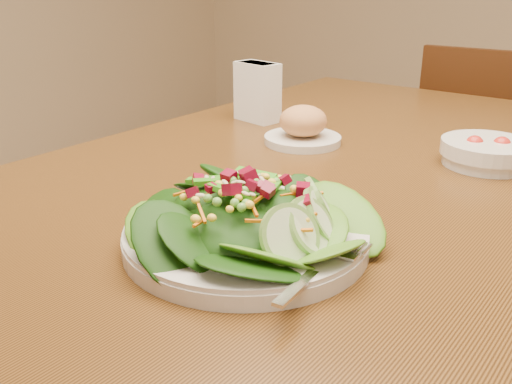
{
  "coord_description": "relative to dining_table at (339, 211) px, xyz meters",
  "views": [
    {
      "loc": [
        0.47,
        -0.86,
        1.06
      ],
      "look_at": [
        0.08,
        -0.35,
        0.81
      ],
      "focal_mm": 40.0,
      "sensor_mm": 36.0,
      "label": 1
    }
  ],
  "objects": [
    {
      "name": "salad_plate",
      "position": [
        0.09,
        -0.37,
        0.13
      ],
      "size": [
        0.3,
        0.3,
        0.09
      ],
      "rotation": [
        0.0,
        0.0,
        -0.42
      ],
      "color": "silver",
      "rests_on": "dining_table"
    },
    {
      "name": "bread_plate",
      "position": [
        -0.11,
        0.04,
        0.13
      ],
      "size": [
        0.15,
        0.15,
        0.08
      ],
      "color": "silver",
      "rests_on": "dining_table"
    },
    {
      "name": "napkin_holder",
      "position": [
        -0.29,
        0.13,
        0.17
      ],
      "size": [
        0.11,
        0.07,
        0.13
      ],
      "rotation": [
        0.0,
        0.0,
        -0.17
      ],
      "color": "white",
      "rests_on": "dining_table"
    },
    {
      "name": "dining_table",
      "position": [
        0.0,
        0.0,
        0.0
      ],
      "size": [
        0.9,
        1.4,
        0.75
      ],
      "color": "brown",
      "rests_on": "ground_plane"
    },
    {
      "name": "chair_far",
      "position": [
        -0.03,
        1.0,
        -0.2
      ],
      "size": [
        0.41,
        0.42,
        0.85
      ],
      "rotation": [
        0.0,
        0.0,
        3.2
      ],
      "color": "#321407",
      "rests_on": "ground_plane"
    },
    {
      "name": "tomato_bowl",
      "position": [
        0.21,
        0.12,
        0.12
      ],
      "size": [
        0.16,
        0.16,
        0.05
      ],
      "color": "silver",
      "rests_on": "dining_table"
    }
  ]
}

